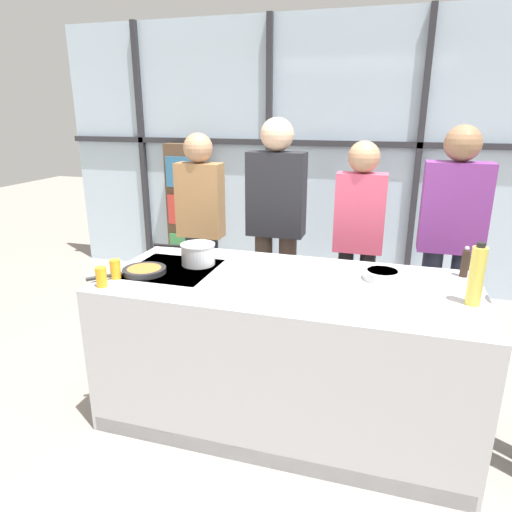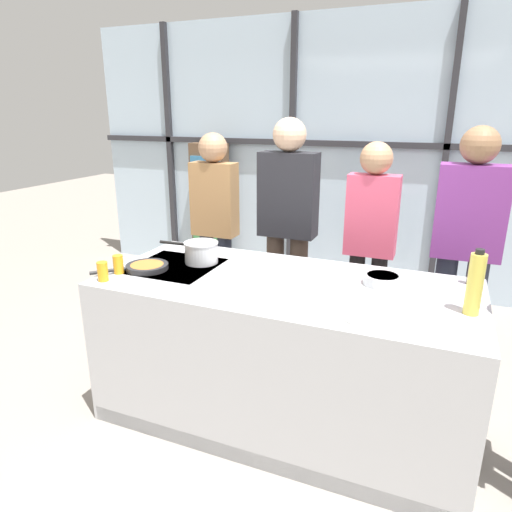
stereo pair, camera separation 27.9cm
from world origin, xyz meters
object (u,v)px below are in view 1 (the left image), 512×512
object	(u,v)px
spectator_far_left	(201,219)
spectator_center_left	(276,218)
spectator_center_right	(358,233)
juice_glass_near	(101,277)
oil_bottle	(476,276)
juice_glass_far	(115,269)
saucepan	(198,253)
spectator_far_right	(451,234)
pepper_grinder	(465,263)
white_plate	(378,313)
frying_pan	(143,271)
mixing_bowl	(382,275)

from	to	relation	value
spectator_far_left	spectator_center_left	bearing A→B (deg)	180.00
spectator_center_right	juice_glass_near	world-z (taller)	spectator_center_right
oil_bottle	juice_glass_far	size ratio (longest dim) A/B	2.87
juice_glass_near	juice_glass_far	world-z (taller)	same
saucepan	juice_glass_near	xyz separation A→B (m)	(-0.36, -0.52, -0.02)
spectator_center_right	spectator_far_left	bearing A→B (deg)	-0.00
spectator_far_right	juice_glass_near	world-z (taller)	spectator_far_right
pepper_grinder	juice_glass_near	xyz separation A→B (m)	(-1.98, -0.76, -0.03)
spectator_far_right	white_plate	xyz separation A→B (m)	(-0.45, -1.33, -0.09)
frying_pan	pepper_grinder	xyz separation A→B (m)	(1.87, 0.50, 0.07)
spectator_center_left	juice_glass_far	xyz separation A→B (m)	(-0.66, -1.25, -0.07)
mixing_bowl	spectator_center_right	bearing A→B (deg)	103.78
spectator_far_left	frying_pan	xyz separation A→B (m)	(0.10, -1.13, -0.06)
juice_glass_far	spectator_center_left	bearing A→B (deg)	62.26
spectator_far_left	spectator_far_right	size ratio (longest dim) A/B	0.96
spectator_far_left	white_plate	bearing A→B (deg)	138.60
juice_glass_near	frying_pan	bearing A→B (deg)	67.35
pepper_grinder	juice_glass_far	bearing A→B (deg)	-162.57
frying_pan	juice_glass_far	bearing A→B (deg)	-131.91
spectator_center_left	oil_bottle	bearing A→B (deg)	140.87
spectator_center_right	juice_glass_far	world-z (taller)	spectator_center_right
spectator_center_right	white_plate	distance (m)	1.34
spectator_center_right	spectator_center_left	bearing A→B (deg)	0.00
white_plate	frying_pan	bearing A→B (deg)	172.15
mixing_bowl	pepper_grinder	distance (m)	0.51
juice_glass_far	saucepan	bearing A→B (deg)	46.18
white_plate	pepper_grinder	bearing A→B (deg)	56.01
spectator_center_right	spectator_far_right	size ratio (longest dim) A/B	0.93
juice_glass_near	saucepan	bearing A→B (deg)	55.00
spectator_center_right	pepper_grinder	world-z (taller)	spectator_center_right
spectator_far_left	saucepan	distance (m)	0.94
spectator_center_right	oil_bottle	bearing A→B (deg)	121.74
juice_glass_near	spectator_far_left	bearing A→B (deg)	89.65
saucepan	pepper_grinder	world-z (taller)	pepper_grinder
spectator_far_left	pepper_grinder	xyz separation A→B (m)	(1.97, -0.63, 0.01)
spectator_far_left	mixing_bowl	xyz separation A→B (m)	(1.50, -0.83, -0.05)
oil_bottle	pepper_grinder	distance (m)	0.44
spectator_center_right	mixing_bowl	xyz separation A→B (m)	(0.20, -0.83, -0.03)
pepper_grinder	saucepan	bearing A→B (deg)	-171.44
spectator_center_right	juice_glass_far	xyz separation A→B (m)	(-1.31, -1.25, 0.00)
mixing_bowl	juice_glass_near	xyz separation A→B (m)	(-1.51, -0.57, 0.03)
mixing_bowl	saucepan	bearing A→B (deg)	-177.58
mixing_bowl	juice_glass_near	world-z (taller)	juice_glass_near
pepper_grinder	juice_glass_near	size ratio (longest dim) A/B	1.64
saucepan	juice_glass_near	bearing A→B (deg)	-125.00
juice_glass_near	mixing_bowl	bearing A→B (deg)	20.52
white_plate	pepper_grinder	world-z (taller)	pepper_grinder
spectator_far_left	pepper_grinder	distance (m)	2.07
spectator_center_right	pepper_grinder	distance (m)	0.92
juice_glass_near	juice_glass_far	distance (m)	0.14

